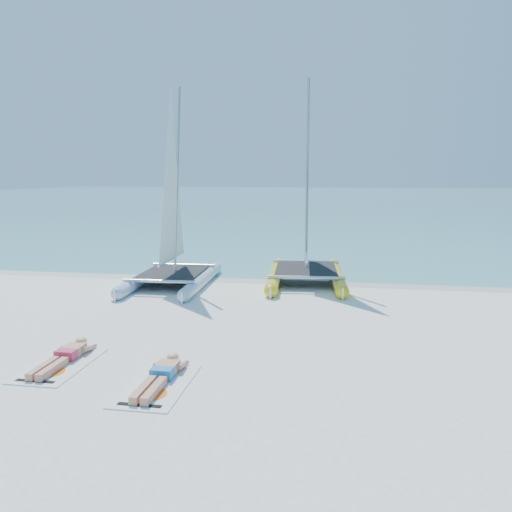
{
  "coord_description": "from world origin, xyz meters",
  "views": [
    {
      "loc": [
        2.79,
        -10.57,
        3.46
      ],
      "look_at": [
        0.84,
        1.2,
        1.5
      ],
      "focal_mm": 35.0,
      "sensor_mm": 36.0,
      "label": 1
    }
  ],
  "objects_px": {
    "catamaran_blue": "(172,224)",
    "sunbather_a": "(65,356)",
    "sunbather_b": "(161,375)",
    "towel_a": "(59,365)",
    "catamaran_yellow": "(307,214)",
    "towel_b": "(157,385)"
  },
  "relations": [
    {
      "from": "catamaran_blue",
      "to": "sunbather_a",
      "type": "relative_size",
      "value": 3.73
    },
    {
      "from": "sunbather_b",
      "to": "sunbather_a",
      "type": "bearing_deg",
      "value": 165.2
    },
    {
      "from": "catamaran_blue",
      "to": "towel_a",
      "type": "bearing_deg",
      "value": -90.56
    },
    {
      "from": "catamaran_yellow",
      "to": "sunbather_a",
      "type": "relative_size",
      "value": 3.96
    },
    {
      "from": "sunbather_a",
      "to": "towel_b",
      "type": "height_order",
      "value": "sunbather_a"
    },
    {
      "from": "catamaran_blue",
      "to": "catamaran_yellow",
      "type": "xyz_separation_m",
      "value": [
        4.08,
        1.58,
        0.23
      ]
    },
    {
      "from": "catamaran_blue",
      "to": "sunbather_a",
      "type": "height_order",
      "value": "catamaran_blue"
    },
    {
      "from": "catamaran_blue",
      "to": "sunbather_b",
      "type": "relative_size",
      "value": 3.73
    },
    {
      "from": "towel_b",
      "to": "sunbather_b",
      "type": "height_order",
      "value": "sunbather_b"
    },
    {
      "from": "towel_a",
      "to": "sunbather_b",
      "type": "xyz_separation_m",
      "value": [
        2.08,
        -0.36,
        0.11
      ]
    },
    {
      "from": "sunbather_a",
      "to": "catamaran_yellow",
      "type": "bearing_deg",
      "value": 64.61
    },
    {
      "from": "towel_a",
      "to": "catamaran_blue",
      "type": "bearing_deg",
      "value": 91.24
    },
    {
      "from": "catamaran_yellow",
      "to": "catamaran_blue",
      "type": "bearing_deg",
      "value": -162.96
    },
    {
      "from": "catamaran_blue",
      "to": "towel_b",
      "type": "bearing_deg",
      "value": -75.13
    },
    {
      "from": "towel_a",
      "to": "sunbather_a",
      "type": "bearing_deg",
      "value": 90.0
    },
    {
      "from": "catamaran_blue",
      "to": "towel_a",
      "type": "xyz_separation_m",
      "value": [
        0.15,
        -6.9,
        -1.91
      ]
    },
    {
      "from": "towel_a",
      "to": "sunbather_b",
      "type": "height_order",
      "value": "sunbather_b"
    },
    {
      "from": "catamaran_yellow",
      "to": "sunbather_b",
      "type": "xyz_separation_m",
      "value": [
        -1.85,
        -8.84,
        -2.03
      ]
    },
    {
      "from": "catamaran_blue",
      "to": "sunbather_b",
      "type": "xyz_separation_m",
      "value": [
        2.23,
        -7.26,
        -1.8
      ]
    },
    {
      "from": "catamaran_yellow",
      "to": "towel_b",
      "type": "height_order",
      "value": "catamaran_yellow"
    },
    {
      "from": "sunbather_a",
      "to": "sunbather_b",
      "type": "relative_size",
      "value": 1.0
    },
    {
      "from": "towel_b",
      "to": "sunbather_b",
      "type": "bearing_deg",
      "value": 90.0
    }
  ]
}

